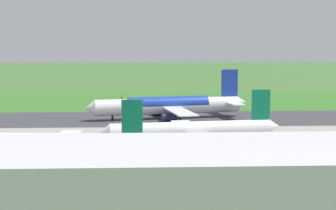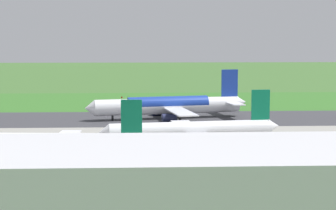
{
  "view_description": "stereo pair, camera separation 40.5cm",
  "coord_description": "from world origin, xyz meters",
  "px_view_note": "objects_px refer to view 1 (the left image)",
  "views": [
    {
      "loc": [
        10.67,
        185.71,
        26.86
      ],
      "look_at": [
        1.76,
        0.0,
        4.5
      ],
      "focal_mm": 61.53,
      "sensor_mm": 36.0,
      "label": 1
    },
    {
      "loc": [
        10.26,
        185.73,
        26.86
      ],
      "look_at": [
        1.76,
        0.0,
        4.5
      ],
      "focal_mm": 61.53,
      "sensor_mm": 36.0,
      "label": 2
    }
  ],
  "objects_px": {
    "airliner_parked_mid": "(192,130)",
    "terminal_building": "(258,205)",
    "airliner_main": "(169,105)",
    "airliner_parked_far": "(55,142)",
    "no_stopping_sign": "(122,99)",
    "traffic_cone_orange": "(108,102)"
  },
  "relations": [
    {
      "from": "airliner_parked_mid",
      "to": "terminal_building",
      "type": "xyz_separation_m",
      "value": [
        -0.52,
        76.94,
        3.85
      ]
    },
    {
      "from": "airliner_main",
      "to": "terminal_building",
      "type": "relative_size",
      "value": 0.46
    },
    {
      "from": "airliner_parked_mid",
      "to": "airliner_parked_far",
      "type": "height_order",
      "value": "airliner_parked_mid"
    },
    {
      "from": "airliner_main",
      "to": "no_stopping_sign",
      "type": "height_order",
      "value": "airliner_main"
    },
    {
      "from": "airliner_parked_mid",
      "to": "terminal_building",
      "type": "distance_m",
      "value": 77.04
    },
    {
      "from": "no_stopping_sign",
      "to": "terminal_building",
      "type": "bearing_deg",
      "value": 97.24
    },
    {
      "from": "airliner_main",
      "to": "terminal_building",
      "type": "distance_m",
      "value": 122.31
    },
    {
      "from": "airliner_main",
      "to": "airliner_parked_mid",
      "type": "relative_size",
      "value": 1.17
    },
    {
      "from": "terminal_building",
      "to": "no_stopping_sign",
      "type": "relative_size",
      "value": 41.83
    },
    {
      "from": "terminal_building",
      "to": "no_stopping_sign",
      "type": "xyz_separation_m",
      "value": [
        20.95,
        -165.04,
        -5.85
      ]
    },
    {
      "from": "no_stopping_sign",
      "to": "airliner_parked_far",
      "type": "bearing_deg",
      "value": 83.64
    },
    {
      "from": "airliner_parked_mid",
      "to": "terminal_building",
      "type": "relative_size",
      "value": 0.39
    },
    {
      "from": "airliner_main",
      "to": "airliner_parked_far",
      "type": "distance_m",
      "value": 66.14
    },
    {
      "from": "airliner_main",
      "to": "traffic_cone_orange",
      "type": "bearing_deg",
      "value": -63.37
    },
    {
      "from": "airliner_parked_mid",
      "to": "traffic_cone_orange",
      "type": "xyz_separation_m",
      "value": [
        26.02,
        -90.08,
        -3.39
      ]
    },
    {
      "from": "airliner_parked_far",
      "to": "terminal_building",
      "type": "xyz_separation_m",
      "value": [
        -32.38,
        62.44,
        3.95
      ]
    },
    {
      "from": "airliner_parked_mid",
      "to": "airliner_main",
      "type": "bearing_deg",
      "value": -85.52
    },
    {
      "from": "airliner_parked_mid",
      "to": "no_stopping_sign",
      "type": "relative_size",
      "value": 16.31
    },
    {
      "from": "airliner_parked_mid",
      "to": "airliner_parked_far",
      "type": "bearing_deg",
      "value": 24.47
    },
    {
      "from": "terminal_building",
      "to": "traffic_cone_orange",
      "type": "relative_size",
      "value": 214.46
    },
    {
      "from": "no_stopping_sign",
      "to": "traffic_cone_orange",
      "type": "xyz_separation_m",
      "value": [
        5.59,
        -1.98,
        -1.39
      ]
    },
    {
      "from": "airliner_parked_far",
      "to": "terminal_building",
      "type": "height_order",
      "value": "terminal_building"
    }
  ]
}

